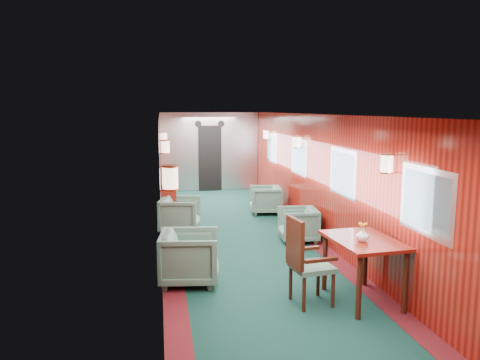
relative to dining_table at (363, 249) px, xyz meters
The scene contains 12 objects.
room 3.15m from the dining_table, 110.82° to the left, with size 12.00×12.10×2.40m.
bulkhead 8.81m from the dining_table, 97.00° to the left, with size 2.98×0.17×2.39m.
windows_right 3.18m from the dining_table, 82.27° to the left, with size 0.02×8.60×0.80m.
wall_sconces 3.71m from the dining_table, 107.57° to the left, with size 2.97×7.97×0.25m.
dining_table is the anchor object (origin of this frame).
side_chair 0.79m from the dining_table, behind, with size 0.58×0.60×1.15m.
credenza 5.31m from the dining_table, 117.05° to the left, with size 0.33×1.06×1.22m.
flower_vase 0.25m from the dining_table, 123.67° to the right, with size 0.16×0.16×0.17m, color silver.
armchair_left_near 2.44m from the dining_table, 154.61° to the left, with size 0.81×0.84×0.76m, color #1D443D.
armchair_left_far 4.50m from the dining_table, 119.31° to the left, with size 0.76×0.79×0.72m, color #1D443D.
armchair_right_near 2.87m from the dining_table, 90.28° to the left, with size 0.69×0.71×0.64m, color #1D443D.
armchair_right_far 5.31m from the dining_table, 91.06° to the left, with size 0.71×0.73×0.66m, color #1D443D.
Camera 1 is at (-1.49, -8.31, 2.51)m, focal length 35.00 mm.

